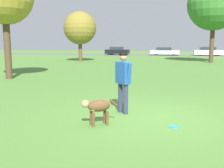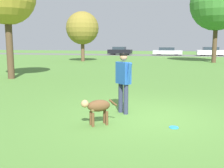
% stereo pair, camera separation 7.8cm
% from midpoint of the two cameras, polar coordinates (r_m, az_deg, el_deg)
% --- Properties ---
extents(ground_plane, '(120.00, 120.00, 0.00)m').
position_cam_midpoint_polar(ground_plane, '(7.06, 7.11, -6.96)').
color(ground_plane, '#4C7A33').
extents(far_road_strip, '(120.00, 6.00, 0.01)m').
position_cam_midpoint_polar(far_road_strip, '(43.19, 12.47, 6.11)').
color(far_road_strip, '#5B5B59').
rests_on(far_road_strip, ground_plane).
extents(person, '(0.58, 0.54, 1.66)m').
position_cam_midpoint_polar(person, '(7.13, 2.13, 1.32)').
color(person, '#2D334C').
rests_on(person, ground_plane).
extents(dog, '(0.79, 0.62, 0.63)m').
position_cam_midpoint_polar(dog, '(6.16, -3.54, -5.04)').
color(dog, brown).
rests_on(dog, ground_plane).
extents(frisbee, '(0.22, 0.22, 0.02)m').
position_cam_midpoint_polar(frisbee, '(6.25, 13.01, -9.15)').
color(frisbee, '#268CE5').
rests_on(frisbee, ground_plane).
extents(tree_far_right, '(5.15, 5.15, 8.29)m').
position_cam_midpoint_polar(tree_far_right, '(28.47, 21.27, 15.91)').
color(tree_far_right, '#4C3826').
rests_on(tree_far_right, ground_plane).
extents(tree_far_left, '(3.45, 3.45, 5.24)m').
position_cam_midpoint_polar(tree_far_left, '(28.44, -7.09, 11.96)').
color(tree_far_left, brown).
rests_on(tree_far_left, ground_plane).
extents(parked_car_black, '(3.92, 1.91, 1.34)m').
position_cam_midpoint_polar(parked_car_black, '(43.87, 1.08, 7.22)').
color(parked_car_black, black).
rests_on(parked_car_black, ground_plane).
extents(parked_car_silver, '(4.61, 1.84, 1.27)m').
position_cam_midpoint_polar(parked_car_silver, '(43.03, 11.35, 6.97)').
color(parked_car_silver, '#B7B7BC').
rests_on(parked_car_silver, ground_plane).
extents(parked_car_white, '(4.37, 1.88, 1.35)m').
position_cam_midpoint_polar(parked_car_white, '(43.45, 20.16, 6.66)').
color(parked_car_white, white).
rests_on(parked_car_white, ground_plane).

